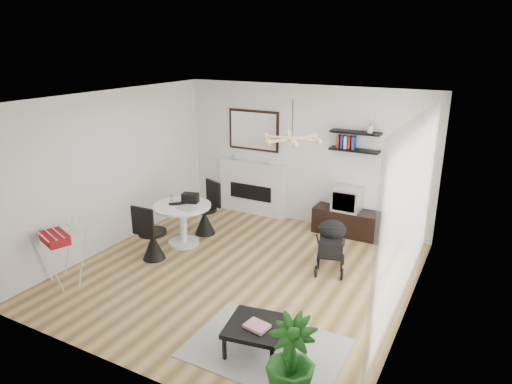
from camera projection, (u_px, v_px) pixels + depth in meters
The scene contains 25 objects.
floor at pixel (240, 273), 7.15m from camera, with size 5.00×5.00×0.00m, color brown.
ceiling at pixel (238, 99), 6.30m from camera, with size 5.00×5.00×0.00m, color white.
wall_back at pixel (304, 156), 8.82m from camera, with size 5.00×5.00×0.00m, color white.
wall_left at pixel (114, 170), 7.85m from camera, with size 5.00×5.00×0.00m, color white.
wall_right at pixel (414, 221), 5.60m from camera, with size 5.00×5.00×0.00m, color white.
sheer_curtain at pixel (409, 215), 5.81m from camera, with size 0.04×3.60×2.60m, color white.
fireplace at pixel (252, 182), 9.45m from camera, with size 1.50×0.17×2.16m.
shelf_lower at pixel (354, 150), 8.17m from camera, with size 0.90×0.25×0.04m, color black.
shelf_upper at pixel (356, 132), 8.07m from camera, with size 0.90×0.25×0.04m, color black.
pendant_lamp at pixel (292, 139), 6.41m from camera, with size 0.90×0.90×0.10m, color tan, non-canonical shape.
tv_console at pixel (348, 222), 8.51m from camera, with size 1.28×0.45×0.48m, color black.
crt_tv at pixel (347, 199), 8.38m from camera, with size 0.49×0.43×0.43m.
dining_table at pixel (183, 218), 8.02m from camera, with size 1.02×1.02×0.74m.
laptop at pixel (178, 205), 7.93m from camera, with size 0.30×0.19×0.02m, color black.
black_bag at pixel (190, 198), 8.04m from camera, with size 0.28×0.17×0.17m, color black.
newspaper at pixel (188, 208), 7.77m from camera, with size 0.30×0.25×0.01m, color silver.
drinking_glass at pixel (172, 198), 8.16m from camera, with size 0.06×0.06×0.09m, color white.
chair_far at pixel (206, 218), 8.54m from camera, with size 0.53×0.54×1.00m.
chair_near at pixel (152, 242), 7.51m from camera, with size 0.46×0.47×0.98m.
drying_rack at pixel (61, 257), 6.68m from camera, with size 0.72×0.70×0.86m.
stroller at pixel (331, 247), 7.17m from camera, with size 0.62×0.79×0.88m.
rug at pixel (266, 348), 5.39m from camera, with size 1.80×1.30×0.01m, color gray.
coffee_table at pixel (256, 327), 5.28m from camera, with size 0.76×0.76×0.34m.
magazines at pixel (257, 326), 5.20m from camera, with size 0.26×0.21×0.04m, color #CA3248.
potted_plant at pixel (291, 359), 4.53m from camera, with size 0.51×0.51×0.91m, color #195017.
Camera 1 is at (3.24, -5.51, 3.46)m, focal length 32.00 mm.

